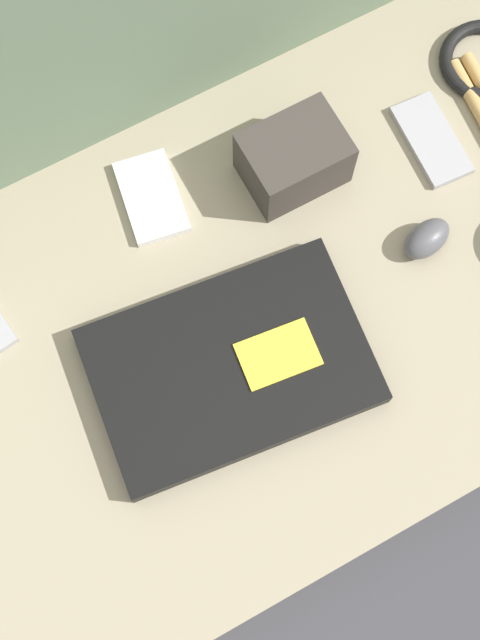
# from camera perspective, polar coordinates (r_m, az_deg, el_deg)

# --- Properties ---
(ground_plane) EXTENTS (8.00, 8.00, 0.00)m
(ground_plane) POSITION_cam_1_polar(r_m,az_deg,el_deg) (1.19, -0.00, -1.89)
(ground_plane) COLOR #38383D
(couch_seat) EXTENTS (1.10, 0.60, 0.12)m
(couch_seat) POSITION_cam_1_polar(r_m,az_deg,el_deg) (1.13, -0.00, -1.14)
(couch_seat) COLOR gray
(couch_seat) RESTS_ON ground_plane
(couch_backrest) EXTENTS (1.10, 0.20, 0.47)m
(couch_backrest) POSITION_cam_1_polar(r_m,az_deg,el_deg) (1.14, -10.26, 18.70)
(couch_backrest) COLOR #60755B
(couch_backrest) RESTS_ON ground_plane
(laptop) EXTENTS (0.34, 0.25, 0.03)m
(laptop) POSITION_cam_1_polar(r_m,az_deg,el_deg) (1.05, -0.60, -2.98)
(laptop) COLOR black
(laptop) RESTS_ON couch_seat
(computer_mouse) EXTENTS (0.07, 0.05, 0.04)m
(computer_mouse) POSITION_cam_1_polar(r_m,az_deg,el_deg) (1.11, 11.87, 5.12)
(computer_mouse) COLOR #4C4C51
(computer_mouse) RESTS_ON couch_seat
(phone_silver) EXTENTS (0.07, 0.13, 0.01)m
(phone_silver) POSITION_cam_1_polar(r_m,az_deg,el_deg) (1.19, 12.16, 11.20)
(phone_silver) COLOR #99999E
(phone_silver) RESTS_ON couch_seat
(phone_small) EXTENTS (0.09, 0.12, 0.01)m
(phone_small) POSITION_cam_1_polar(r_m,az_deg,el_deg) (1.13, -5.70, 7.82)
(phone_small) COLOR silver
(phone_small) RESTS_ON couch_seat
(camera_pouch) EXTENTS (0.12, 0.09, 0.08)m
(camera_pouch) POSITION_cam_1_polar(r_m,az_deg,el_deg) (1.11, 3.46, 10.29)
(camera_pouch) COLOR #38332D
(camera_pouch) RESTS_ON couch_seat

